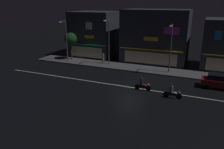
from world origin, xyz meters
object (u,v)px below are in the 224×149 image
(streetlamp_east, at_px, (171,44))
(motorcycle_lead, at_px, (142,85))
(motorcycle_following, at_px, (172,92))
(streetlamp_west, at_px, (65,37))
(traffic_cone, at_px, (212,82))
(parked_car_near_kerb, at_px, (221,81))
(streetlamp_mid, at_px, (108,38))
(pedestrian_on_sidewalk, at_px, (103,58))

(streetlamp_east, xyz_separation_m, motorcycle_lead, (-1.66, -7.41, -3.45))
(motorcycle_lead, bearing_deg, streetlamp_east, -98.84)
(motorcycle_lead, xyz_separation_m, motorcycle_following, (3.43, -0.95, 0.00))
(motorcycle_lead, bearing_deg, streetlamp_west, -22.17)
(traffic_cone, bearing_deg, motorcycle_following, -121.93)
(motorcycle_following, bearing_deg, parked_car_near_kerb, -134.33)
(streetlamp_west, distance_m, motorcycle_following, 20.54)
(streetlamp_mid, height_order, streetlamp_east, streetlamp_mid)
(streetlamp_mid, bearing_deg, streetlamp_east, -4.33)
(streetlamp_east, distance_m, parked_car_near_kerb, 7.95)
(motorcycle_lead, height_order, motorcycle_following, same)
(streetlamp_west, relative_size, traffic_cone, 11.94)
(streetlamp_mid, xyz_separation_m, parked_car_near_kerb, (15.94, -4.10, -3.37))
(motorcycle_lead, bearing_deg, traffic_cone, -140.50)
(streetlamp_east, height_order, motorcycle_lead, streetlamp_east)
(pedestrian_on_sidewalk, height_order, traffic_cone, pedestrian_on_sidewalk)
(parked_car_near_kerb, height_order, traffic_cone, parked_car_near_kerb)
(streetlamp_west, height_order, motorcycle_following, streetlamp_west)
(streetlamp_mid, xyz_separation_m, traffic_cone, (15.14, -2.88, -3.97))
(streetlamp_west, relative_size, streetlamp_east, 0.99)
(streetlamp_east, height_order, traffic_cone, streetlamp_east)
(traffic_cone, bearing_deg, streetlamp_west, 174.69)
(streetlamp_mid, height_order, motorcycle_lead, streetlamp_mid)
(streetlamp_mid, relative_size, pedestrian_on_sidewalk, 3.99)
(streetlamp_west, relative_size, motorcycle_lead, 3.46)
(streetlamp_east, xyz_separation_m, motorcycle_following, (1.77, -8.36, -3.45))
(streetlamp_mid, xyz_separation_m, motorcycle_following, (11.28, -9.08, -3.61))
(motorcycle_following, bearing_deg, motorcycle_lead, -16.62)
(pedestrian_on_sidewalk, xyz_separation_m, parked_car_near_kerb, (16.87, -4.27, -0.07))
(streetlamp_mid, xyz_separation_m, streetlamp_east, (9.50, -0.72, -0.16))
(streetlamp_mid, bearing_deg, motorcycle_lead, -45.99)
(motorcycle_following, bearing_deg, streetlamp_mid, -39.96)
(parked_car_near_kerb, distance_m, motorcycle_lead, 9.04)
(parked_car_near_kerb, xyz_separation_m, motorcycle_following, (-4.67, -4.97, -0.24))
(streetlamp_mid, relative_size, motorcycle_following, 3.65)
(parked_car_near_kerb, xyz_separation_m, motorcycle_lead, (-8.09, -4.02, -0.24))
(parked_car_near_kerb, bearing_deg, motorcycle_lead, 26.42)
(pedestrian_on_sidewalk, relative_size, motorcycle_lead, 0.92)
(streetlamp_west, bearing_deg, pedestrian_on_sidewalk, 8.75)
(streetlamp_west, height_order, motorcycle_lead, streetlamp_west)
(parked_car_near_kerb, relative_size, motorcycle_lead, 2.26)
(streetlamp_mid, bearing_deg, motorcycle_following, -38.83)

